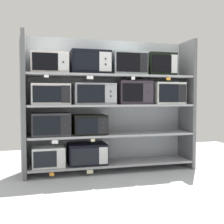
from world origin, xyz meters
name	(u,v)px	position (x,y,z in m)	size (l,w,h in m)	color
ground	(135,194)	(0.00, -1.00, -0.01)	(6.36, 6.00, 0.02)	#B2B7BC
back_panel	(108,104)	(0.00, 0.25, 0.97)	(2.56, 0.04, 1.94)	#9EA3A8
upright_left	(25,105)	(-1.21, 0.00, 0.97)	(0.05, 0.46, 1.94)	#5B5B5E
upright_right	(187,104)	(1.21, 0.00, 0.97)	(0.05, 0.46, 1.94)	#5B5B5E
shelf_0	(112,163)	(0.00, 0.00, 0.11)	(2.36, 0.46, 0.03)	#99999E
microwave_0	(49,156)	(-0.90, 0.00, 0.26)	(0.43, 0.39, 0.27)	silver
microwave_1	(87,154)	(-0.37, 0.00, 0.27)	(0.54, 0.41, 0.29)	black
price_tag_0	(52,174)	(-0.87, -0.23, 0.07)	(0.06, 0.00, 0.04)	orange
price_tag_1	(90,172)	(-0.37, -0.23, 0.07)	(0.09, 0.00, 0.05)	beige
shelf_1	(112,134)	(0.00, 0.00, 0.53)	(2.36, 0.46, 0.03)	#99999E
microwave_2	(51,124)	(-0.87, 0.00, 0.70)	(0.51, 0.43, 0.31)	#2B282D
microwave_3	(90,124)	(-0.33, 0.00, 0.69)	(0.46, 0.41, 0.28)	black
price_tag_2	(55,142)	(-0.83, -0.23, 0.49)	(0.08, 0.00, 0.05)	white
price_tag_3	(93,140)	(-0.33, -0.23, 0.49)	(0.06, 0.00, 0.04)	beige
shelf_2	(112,105)	(0.00, 0.00, 0.96)	(2.36, 0.46, 0.03)	#99999E
microwave_4	(51,94)	(-0.87, 0.00, 1.11)	(0.51, 0.40, 0.28)	silver
microwave_5	(94,94)	(-0.26, 0.00, 1.12)	(0.58, 0.38, 0.30)	#9D9DA4
microwave_6	(133,93)	(0.32, 0.00, 1.14)	(0.48, 0.40, 0.34)	#332A34
microwave_7	(166,93)	(0.85, 0.00, 1.13)	(0.46, 0.43, 0.32)	silver
shelf_3	(112,76)	(0.00, 0.00, 1.38)	(2.36, 0.46, 0.03)	#99999E
microwave_8	(50,63)	(-0.88, 0.00, 1.53)	(0.49, 0.38, 0.28)	silver
microwave_9	(90,63)	(-0.32, 0.00, 1.56)	(0.55, 0.36, 0.33)	black
microwave_10	(128,64)	(0.24, 0.00, 1.56)	(0.49, 0.36, 0.34)	#97A4A5
microwave_11	(160,65)	(0.74, 0.00, 1.56)	(0.42, 0.35, 0.33)	black
price_tag_4	(46,76)	(-0.93, -0.23, 1.34)	(0.06, 0.00, 0.03)	white
price_tag_5	(90,77)	(-0.36, -0.23, 1.34)	(0.09, 0.00, 0.05)	white
price_tag_6	(133,78)	(0.24, -0.23, 1.34)	(0.05, 0.00, 0.04)	white
price_tag_7	(168,79)	(0.77, -0.23, 1.34)	(0.06, 0.00, 0.04)	orange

